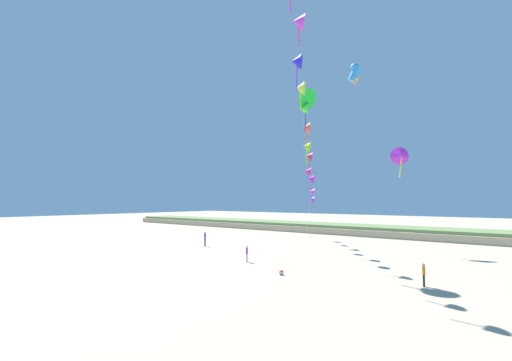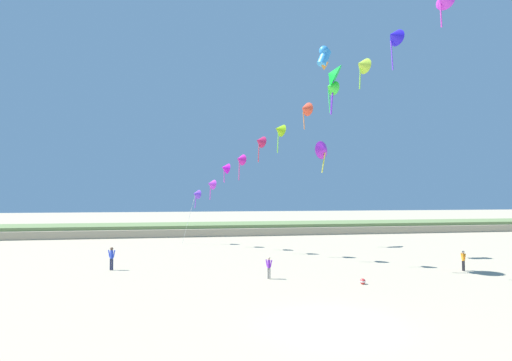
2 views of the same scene
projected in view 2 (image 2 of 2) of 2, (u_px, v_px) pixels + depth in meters
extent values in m
plane|color=tan|center=(334.00, 325.00, 17.38)|extent=(240.00, 240.00, 0.00)
cube|color=tan|center=(231.00, 230.00, 58.70)|extent=(120.00, 9.09, 1.05)
cube|color=#6B844C|center=(231.00, 225.00, 58.72)|extent=(120.00, 7.72, 0.60)
cylinder|color=gray|center=(270.00, 274.00, 26.83)|extent=(0.11, 0.11, 0.75)
cylinder|color=gray|center=(268.00, 273.00, 26.90)|extent=(0.11, 0.11, 0.75)
cylinder|color=purple|center=(269.00, 264.00, 26.89)|extent=(0.20, 0.20, 0.53)
cylinder|color=purple|center=(271.00, 264.00, 26.80)|extent=(0.18, 0.17, 0.50)
cylinder|color=purple|center=(267.00, 263.00, 26.98)|extent=(0.18, 0.17, 0.50)
sphere|color=beige|center=(269.00, 258.00, 26.90)|extent=(0.20, 0.20, 0.20)
cylinder|color=black|center=(463.00, 266.00, 29.77)|extent=(0.11, 0.11, 0.76)
cylinder|color=black|center=(464.00, 266.00, 29.64)|extent=(0.11, 0.11, 0.76)
cylinder|color=orange|center=(463.00, 257.00, 29.72)|extent=(0.20, 0.20, 0.54)
cylinder|color=orange|center=(462.00, 256.00, 29.89)|extent=(0.09, 0.18, 0.51)
cylinder|color=orange|center=(465.00, 257.00, 29.56)|extent=(0.09, 0.18, 0.51)
sphere|color=beige|center=(463.00, 252.00, 29.74)|extent=(0.20, 0.20, 0.20)
cylinder|color=#282D4C|center=(112.00, 264.00, 29.98)|extent=(0.13, 0.13, 0.87)
cylinder|color=#282D4C|center=(111.00, 264.00, 30.01)|extent=(0.13, 0.13, 0.87)
cylinder|color=blue|center=(112.00, 254.00, 30.02)|extent=(0.23, 0.23, 0.62)
cylinder|color=blue|center=(114.00, 254.00, 29.98)|extent=(0.22, 0.16, 0.59)
cylinder|color=blue|center=(109.00, 254.00, 30.06)|extent=(0.22, 0.16, 0.59)
sphere|color=brown|center=(112.00, 249.00, 30.04)|extent=(0.24, 0.24, 0.24)
cone|color=#713CE3|center=(196.00, 194.00, 46.01)|extent=(1.32, 1.39, 1.19)
cylinder|color=#9A39E5|center=(195.00, 202.00, 46.10)|extent=(0.15, 0.21, 1.43)
cone|color=#C537E3|center=(211.00, 184.00, 43.61)|extent=(1.31, 1.39, 1.21)
cylinder|color=#E539D9|center=(210.00, 193.00, 43.69)|extent=(0.12, 0.14, 1.50)
cone|color=#C612D4|center=(225.00, 168.00, 41.52)|extent=(1.21, 1.34, 1.21)
cylinder|color=#E539C8|center=(224.00, 176.00, 41.61)|extent=(0.09, 0.12, 1.30)
cone|color=#C81D9F|center=(240.00, 159.00, 38.81)|extent=(1.28, 1.37, 1.17)
cylinder|color=#E53993|center=(239.00, 171.00, 38.89)|extent=(0.12, 0.20, 1.84)
cone|color=#BF1E52|center=(260.00, 141.00, 36.85)|extent=(1.30, 1.39, 1.21)
cylinder|color=#E53946|center=(259.00, 153.00, 36.93)|extent=(0.16, 0.13, 1.72)
cone|color=#8FCD17|center=(279.00, 130.00, 34.48)|extent=(1.25, 1.35, 1.23)
cylinder|color=#82E539|center=(278.00, 143.00, 34.56)|extent=(0.14, 0.19, 1.80)
cone|color=#EE472E|center=(305.00, 109.00, 32.19)|extent=(1.17, 1.31, 1.11)
cylinder|color=orange|center=(304.00, 121.00, 32.28)|extent=(0.13, 0.23, 1.44)
cone|color=#3FE93D|center=(331.00, 87.00, 29.94)|extent=(1.19, 1.33, 1.15)
cylinder|color=#39E560|center=(329.00, 102.00, 30.02)|extent=(0.21, 0.08, 1.70)
cone|color=#B4E136|center=(362.00, 65.00, 27.55)|extent=(1.16, 1.32, 1.17)
cylinder|color=#8FE539|center=(360.00, 79.00, 27.63)|extent=(0.09, 0.19, 1.43)
cone|color=#271AE7|center=(394.00, 36.00, 25.46)|extent=(1.21, 1.34, 1.18)
cylinder|color=#6D39E5|center=(392.00, 55.00, 25.54)|extent=(0.10, 0.25, 1.97)
cylinder|color=#E539CA|center=(441.00, 15.00, 23.39)|extent=(0.15, 0.10, 1.42)
cylinder|color=silver|center=(189.00, 218.00, 46.12)|extent=(1.57, 1.06, 6.02)
cylinder|color=#3393E9|center=(324.00, 58.00, 37.22)|extent=(1.63, 1.27, 1.72)
sphere|color=#3393E9|center=(324.00, 51.00, 37.24)|extent=(0.91, 0.91, 0.91)
cone|color=orange|center=(324.00, 67.00, 37.19)|extent=(0.99, 0.99, 0.69)
sphere|color=black|center=(324.00, 48.00, 37.25)|extent=(0.19, 0.19, 0.19)
cone|color=#B229D6|center=(323.00, 150.00, 44.06)|extent=(2.08, 1.57, 2.02)
cone|color=yellow|center=(323.00, 150.00, 44.06)|extent=(1.17, 0.90, 1.11)
cylinder|color=yellow|center=(324.00, 163.00, 44.00)|extent=(0.43, 0.29, 2.24)
cone|color=green|center=(332.00, 75.00, 30.04)|extent=(1.92, 2.24, 1.97)
cone|color=#812DE5|center=(332.00, 75.00, 30.04)|extent=(1.09, 1.24, 1.10)
cylinder|color=#812DE5|center=(332.00, 97.00, 29.98)|extent=(0.32, 0.21, 2.70)
sphere|color=red|center=(363.00, 281.00, 25.30)|extent=(0.36, 0.36, 0.36)
cylinder|color=white|center=(363.00, 281.00, 25.30)|extent=(0.36, 0.36, 0.09)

